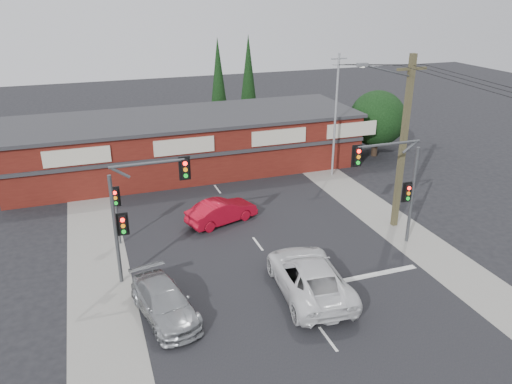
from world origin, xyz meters
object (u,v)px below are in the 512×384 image
object	(u,v)px
red_sedan	(222,211)
shop_building	(187,142)
utility_pole	(402,138)
silver_suv	(165,302)
white_suv	(309,276)

from	to	relation	value
red_sedan	shop_building	world-z (taller)	shop_building
red_sedan	utility_pole	bearing A→B (deg)	-130.34
red_sedan	silver_suv	bearing A→B (deg)	130.88
white_suv	silver_suv	bearing A→B (deg)	2.21
silver_suv	utility_pole	distance (m)	15.70
red_sedan	white_suv	bearing A→B (deg)	173.25
shop_building	utility_pole	world-z (taller)	utility_pole
white_suv	shop_building	bearing A→B (deg)	-79.56
red_sedan	utility_pole	size ratio (longest dim) A/B	0.44
silver_suv	shop_building	size ratio (longest dim) A/B	0.18
white_suv	utility_pole	distance (m)	10.13
shop_building	utility_pole	distance (m)	17.15
red_sedan	utility_pole	xyz separation A→B (m)	(9.49, -3.78, 4.67)
white_suv	silver_suv	distance (m)	6.63
white_suv	shop_building	xyz separation A→B (m)	(-1.67, 18.77, 1.28)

